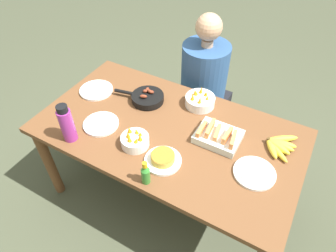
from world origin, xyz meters
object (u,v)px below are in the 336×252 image
melon_tray (218,136)px  hot_sauce_bottle (146,174)px  skillet (147,98)px  empty_plate_near_front (96,90)px  banana_bunch (279,145)px  empty_plate_far_right (254,173)px  empty_plate_far_left (101,124)px  water_bottle (67,124)px  person_figure (202,95)px  frittata_plate_center (163,159)px  fruit_bowl_mango (200,101)px  fruit_bowl_citrus (135,140)px

melon_tray → hot_sauce_bottle: hot_sauce_bottle is taller
melon_tray → skillet: 0.58m
skillet → empty_plate_near_front: bearing=1.4°
banana_bunch → skillet: size_ratio=0.71×
empty_plate_far_right → banana_bunch: bearing=76.4°
skillet → melon_tray: bearing=158.1°
empty_plate_far_left → hot_sauce_bottle: bearing=-25.0°
empty_plate_far_left → water_bottle: water_bottle is taller
melon_tray → empty_plate_far_left: (-0.70, -0.24, -0.02)m
skillet → person_figure: (0.20, 0.53, -0.26)m
empty_plate_far_left → hot_sauce_bottle: hot_sauce_bottle is taller
frittata_plate_center → empty_plate_far_left: size_ratio=0.94×
empty_plate_far_right → skillet: bearing=163.9°
melon_tray → fruit_bowl_mango: fruit_bowl_mango is taller
melon_tray → person_figure: (-0.38, 0.64, -0.27)m
melon_tray → person_figure: size_ratio=0.22×
fruit_bowl_citrus → water_bottle: water_bottle is taller
empty_plate_near_front → empty_plate_far_right: (1.23, -0.16, -0.00)m
banana_bunch → frittata_plate_center: size_ratio=1.19×
skillet → empty_plate_near_front: skillet is taller
banana_bunch → skillet: bearing=-179.0°
skillet → empty_plate_far_right: 0.88m
banana_bunch → fruit_bowl_citrus: (-0.75, -0.40, 0.02)m
frittata_plate_center → fruit_bowl_citrus: fruit_bowl_citrus is taller
empty_plate_near_front → banana_bunch: bearing=4.6°
melon_tray → frittata_plate_center: 0.37m
skillet → hot_sauce_bottle: (0.36, -0.58, 0.04)m
fruit_bowl_mango → hot_sauce_bottle: hot_sauce_bottle is taller
fruit_bowl_mango → fruit_bowl_citrus: size_ratio=1.20×
empty_plate_near_front → empty_plate_far_left: same height
melon_tray → empty_plate_near_front: melon_tray is taller
empty_plate_near_front → water_bottle: water_bottle is taller
banana_bunch → hot_sauce_bottle: size_ratio=1.61×
frittata_plate_center → water_bottle: bearing=-168.7°
melon_tray → empty_plate_far_right: (0.27, -0.14, -0.02)m
empty_plate_far_right → fruit_bowl_citrus: size_ratio=1.38×
hot_sauce_bottle → empty_plate_far_left: bearing=155.0°
melon_tray → fruit_bowl_citrus: 0.50m
empty_plate_near_front → person_figure: (0.58, 0.62, -0.24)m
frittata_plate_center → water_bottle: size_ratio=0.83×
frittata_plate_center → skillet: bearing=131.5°
banana_bunch → empty_plate_far_left: 1.10m
empty_plate_far_left → fruit_bowl_mango: 0.68m
empty_plate_far_left → empty_plate_far_right: bearing=6.1°
frittata_plate_center → person_figure: bearing=100.2°
fruit_bowl_citrus → melon_tray: bearing=33.9°
water_bottle → person_figure: size_ratio=0.22×
skillet → hot_sauce_bottle: 0.68m
empty_plate_near_front → person_figure: 0.88m
skillet → water_bottle: 0.58m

